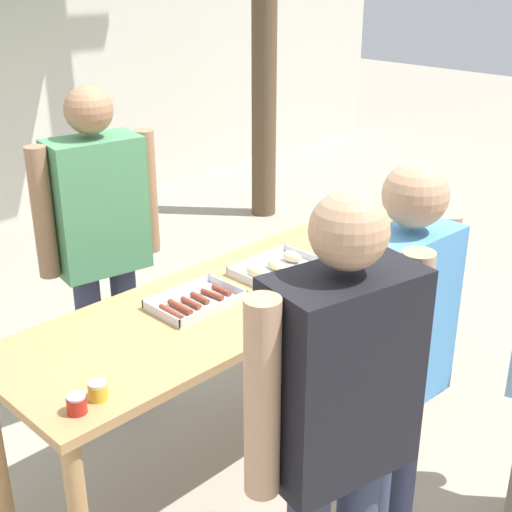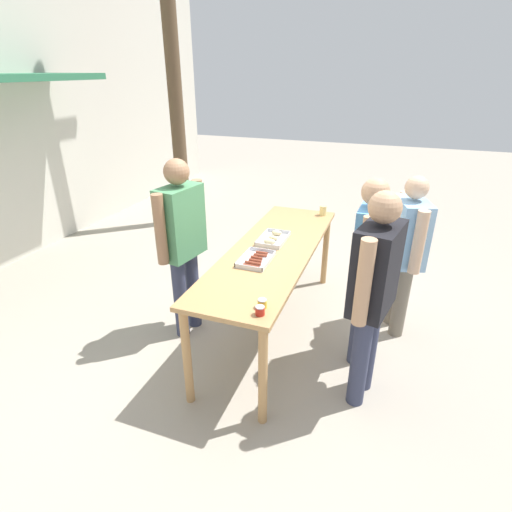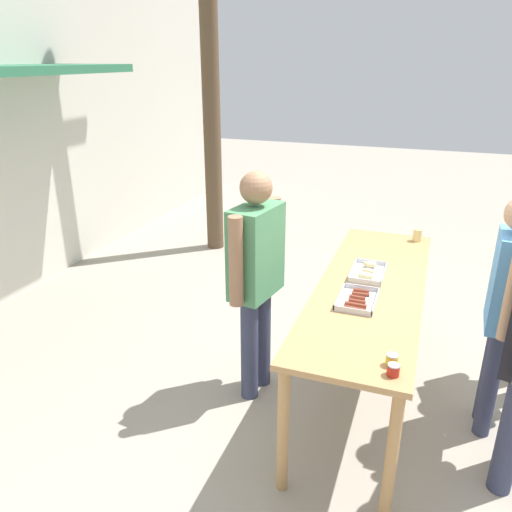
# 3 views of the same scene
# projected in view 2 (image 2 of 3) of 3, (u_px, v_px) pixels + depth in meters

# --- Properties ---
(ground_plane) EXTENTS (24.00, 24.00, 0.00)m
(ground_plane) POSITION_uv_depth(u_px,v_px,m) (271.00, 328.00, 4.22)
(ground_plane) COLOR #A39989
(serving_table) EXTENTS (2.50, 0.76, 0.93)m
(serving_table) POSITION_uv_depth(u_px,v_px,m) (272.00, 258.00, 3.87)
(serving_table) COLOR tan
(serving_table) RESTS_ON ground
(food_tray_sausages) EXTENTS (0.39, 0.26, 0.04)m
(food_tray_sausages) POSITION_uv_depth(u_px,v_px,m) (256.00, 260.00, 3.56)
(food_tray_sausages) COLOR silver
(food_tray_sausages) RESTS_ON serving_table
(food_tray_buns) EXTENTS (0.41, 0.25, 0.07)m
(food_tray_buns) POSITION_uv_depth(u_px,v_px,m) (273.00, 239.00, 3.99)
(food_tray_buns) COLOR silver
(food_tray_buns) RESTS_ON serving_table
(condiment_jar_mustard) EXTENTS (0.07, 0.07, 0.07)m
(condiment_jar_mustard) POSITION_uv_depth(u_px,v_px,m) (260.00, 311.00, 2.78)
(condiment_jar_mustard) COLOR #B22319
(condiment_jar_mustard) RESTS_ON serving_table
(condiment_jar_ketchup) EXTENTS (0.07, 0.07, 0.07)m
(condiment_jar_ketchup) POSITION_uv_depth(u_px,v_px,m) (262.00, 303.00, 2.87)
(condiment_jar_ketchup) COLOR gold
(condiment_jar_ketchup) RESTS_ON serving_table
(beer_cup) EXTENTS (0.08, 0.08, 0.11)m
(beer_cup) POSITION_uv_depth(u_px,v_px,m) (323.00, 211.00, 4.67)
(beer_cup) COLOR #DBC67A
(beer_cup) RESTS_ON serving_table
(person_server_behind_table) EXTENTS (0.64, 0.32, 1.79)m
(person_server_behind_table) POSITION_uv_depth(u_px,v_px,m) (182.00, 236.00, 3.77)
(person_server_behind_table) COLOR #333851
(person_server_behind_table) RESTS_ON ground
(person_customer_holding_hotdog) EXTENTS (0.66, 0.35, 1.76)m
(person_customer_holding_hotdog) POSITION_uv_depth(u_px,v_px,m) (374.00, 286.00, 2.94)
(person_customer_holding_hotdog) COLOR #333851
(person_customer_holding_hotdog) RESTS_ON ground
(person_customer_with_cup) EXTENTS (0.66, 0.38, 1.63)m
(person_customer_with_cup) POSITION_uv_depth(u_px,v_px,m) (407.00, 245.00, 3.83)
(person_customer_with_cup) COLOR #756B5B
(person_customer_with_cup) RESTS_ON ground
(person_customer_waiting_in_line) EXTENTS (0.55, 0.23, 1.72)m
(person_customer_waiting_in_line) POSITION_uv_depth(u_px,v_px,m) (367.00, 257.00, 3.38)
(person_customer_waiting_in_line) COLOR #333851
(person_customer_waiting_in_line) RESTS_ON ground
(utility_pole) EXTENTS (1.10, 0.23, 5.76)m
(utility_pole) POSITION_uv_depth(u_px,v_px,m) (170.00, 34.00, 5.94)
(utility_pole) COLOR brown
(utility_pole) RESTS_ON ground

